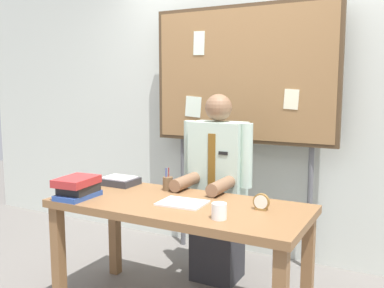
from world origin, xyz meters
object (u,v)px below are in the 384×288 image
paper_tray (120,181)px  book_stack (78,187)px  desk (179,217)px  desk_clock (261,203)px  open_notebook (182,203)px  pen_holder (168,183)px  bulletin_board (242,78)px  person (217,195)px  coffee_mug (219,211)px

paper_tray → book_stack: bearing=-91.0°
desk → desk_clock: bearing=9.3°
open_notebook → pen_holder: (-0.26, 0.26, 0.04)m
desk_clock → paper_tray: size_ratio=0.38×
bulletin_board → pen_holder: size_ratio=13.32×
desk → book_stack: book_stack is taller
book_stack → paper_tray: (0.01, 0.43, -0.04)m
person → bulletin_board: bearing=90.0°
bulletin_board → book_stack: bulletin_board is taller
desk_clock → pen_holder: (-0.74, 0.15, 0.00)m
open_notebook → paper_tray: (-0.67, 0.24, 0.02)m
book_stack → open_notebook: bearing=16.0°
open_notebook → coffee_mug: bearing=-27.5°
bulletin_board → open_notebook: (0.04, -1.08, -0.79)m
book_stack → coffee_mug: size_ratio=3.29×
desk → open_notebook: (0.04, -0.02, 0.10)m
bulletin_board → desk_clock: bulletin_board is taller
desk → coffee_mug: (0.37, -0.19, 0.14)m
person → paper_tray: person is taller
person → desk_clock: bearing=-44.2°
bulletin_board → book_stack: size_ratio=7.22×
desk_clock → paper_tray: (-1.15, 0.13, -0.02)m
pen_holder → bulletin_board: bearing=74.7°
bulletin_board → person: bearing=-90.0°
desk_clock → bulletin_board: bearing=117.8°
person → pen_holder: 0.44m
desk → paper_tray: (-0.63, 0.22, 0.12)m
desk → desk_clock: size_ratio=16.30×
desk_clock → pen_holder: bearing=168.3°
open_notebook → coffee_mug: (0.33, -0.17, 0.04)m
book_stack → paper_tray: book_stack is taller
person → pen_holder: (-0.22, -0.35, 0.14)m
person → pen_holder: person is taller
person → bulletin_board: size_ratio=0.67×
open_notebook → pen_holder: bearing=135.5°
desk → bulletin_board: (-0.00, 1.06, 0.89)m
person → coffee_mug: person is taller
open_notebook → paper_tray: size_ratio=1.09×
open_notebook → desk_clock: size_ratio=2.86×
coffee_mug → pen_holder: 0.73m
book_stack → open_notebook: book_stack is taller
paper_tray → open_notebook: bearing=-19.6°
paper_tray → person: bearing=30.1°
pen_holder → coffee_mug: bearing=-36.0°
book_stack → open_notebook: (0.68, 0.19, -0.06)m
desk → open_notebook: open_notebook is taller
person → paper_tray: bearing=-149.9°
person → desk_clock: (0.51, -0.50, 0.13)m
person → coffee_mug: 0.87m
bulletin_board → book_stack: (-0.64, -1.27, -0.72)m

